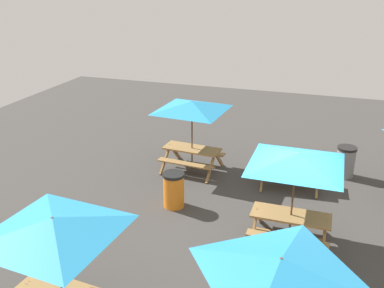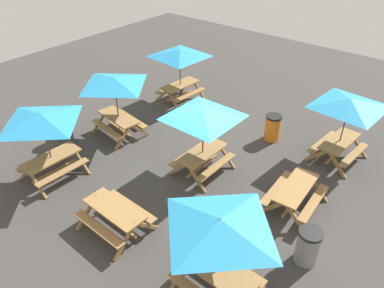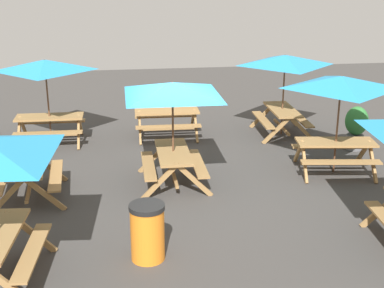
{
  "view_description": "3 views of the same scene",
  "coord_description": "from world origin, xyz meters",
  "views": [
    {
      "loc": [
        0.56,
        -8.55,
        5.89
      ],
      "look_at": [
        -3.36,
        3.35,
        0.9
      ],
      "focal_mm": 40.0,
      "sensor_mm": 36.0,
      "label": 1
    },
    {
      "loc": [
        7.83,
        6.12,
        7.53
      ],
      "look_at": [
        0.08,
        -0.19,
        0.9
      ],
      "focal_mm": 35.0,
      "sensor_mm": 36.0,
      "label": 2
    },
    {
      "loc": [
        -10.97,
        1.42,
        4.63
      ],
      "look_at": [
        0.08,
        -0.19,
        0.9
      ],
      "focal_mm": 50.0,
      "sensor_mm": 36.0,
      "label": 3
    }
  ],
  "objects": [
    {
      "name": "picnic_table_7",
      "position": [
        3.27,
        -3.27,
        1.99
      ],
      "size": [
        2.06,
        2.06,
        2.34
      ],
      "rotation": [
        0.0,
        0.0,
        -0.03
      ],
      "color": "olive",
      "rests_on": "ground"
    },
    {
      "name": "potted_plant_0",
      "position": [
        1.72,
        -4.79,
        0.65
      ],
      "size": [
        0.6,
        0.6,
        1.16
      ],
      "color": "#59595B",
      "rests_on": "ground"
    },
    {
      "name": "picnic_table_2",
      "position": [
        0.21,
        -3.6,
        1.99
      ],
      "size": [
        2.26,
        2.26,
        2.34
      ],
      "rotation": [
        0.0,
        0.0,
        1.43
      ],
      "color": "olive",
      "rests_on": "ground"
    },
    {
      "name": "picnic_table_3",
      "position": [
        3.42,
        3.23,
        1.99
      ],
      "size": [
        2.03,
        2.03,
        2.34
      ],
      "rotation": [
        0.0,
        0.0,
        1.56
      ],
      "color": "olive",
      "rests_on": "ground"
    },
    {
      "name": "ground_plane",
      "position": [
        0.0,
        0.0,
        0.0
      ],
      "size": [
        28.32,
        28.32,
        0.0
      ],
      "primitive_type": "plane",
      "color": "#3D3A38",
      "rests_on": "ground"
    },
    {
      "name": "picnic_table_5",
      "position": [
        0.06,
        0.23,
        1.99
      ],
      "size": [
        2.83,
        2.83,
        2.34
      ],
      "rotation": [
        0.0,
        0.0,
        -0.01
      ],
      "color": "olive",
      "rests_on": "ground"
    },
    {
      "name": "picnic_table_6",
      "position": [
        3.55,
        0.02,
        0.56
      ],
      "size": [
        1.57,
        1.83,
        0.81
      ],
      "rotation": [
        0.0,
        0.0,
        1.54
      ],
      "color": "olive",
      "rests_on": "ground"
    },
    {
      "name": "picnic_table_4",
      "position": [
        -0.25,
        3.3,
        0.56
      ],
      "size": [
        1.88,
        1.63,
        0.81
      ],
      "rotation": [
        0.0,
        0.0,
        0.06
      ],
      "color": "olive",
      "rests_on": "ground"
    },
    {
      "name": "trash_bin_orange",
      "position": [
        -3.1,
        1.01,
        0.49
      ],
      "size": [
        0.59,
        0.59,
        0.98
      ],
      "color": "orange",
      "rests_on": "ground"
    }
  ]
}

